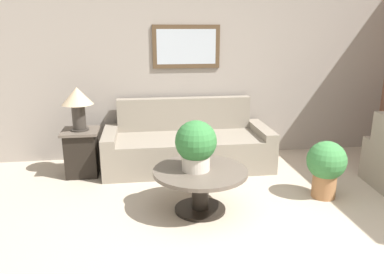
% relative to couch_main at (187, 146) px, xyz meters
% --- Properties ---
extents(ground_plane, '(20.00, 20.00, 0.00)m').
position_rel_couch_main_xyz_m(ground_plane, '(0.60, -2.28, -0.29)').
color(ground_plane, tan).
extents(wall_back, '(7.22, 0.09, 2.60)m').
position_rel_couch_main_xyz_m(wall_back, '(0.59, 0.52, 1.02)').
color(wall_back, gray).
rests_on(wall_back, ground_plane).
extents(couch_main, '(2.29, 0.94, 0.92)m').
position_rel_couch_main_xyz_m(couch_main, '(0.00, 0.00, 0.00)').
color(couch_main, gray).
rests_on(couch_main, ground_plane).
extents(coffee_table, '(0.99, 0.99, 0.47)m').
position_rel_couch_main_xyz_m(coffee_table, '(-0.04, -1.37, 0.05)').
color(coffee_table, black).
rests_on(coffee_table, ground_plane).
extents(side_table, '(0.47, 0.47, 0.61)m').
position_rel_couch_main_xyz_m(side_table, '(-1.42, -0.14, 0.02)').
color(side_table, black).
rests_on(side_table, ground_plane).
extents(table_lamp, '(0.40, 0.40, 0.56)m').
position_rel_couch_main_xyz_m(table_lamp, '(-1.42, -0.14, 0.70)').
color(table_lamp, '#2D2823').
rests_on(table_lamp, side_table).
extents(potted_plant_on_table, '(0.43, 0.43, 0.52)m').
position_rel_couch_main_xyz_m(potted_plant_on_table, '(-0.08, -1.37, 0.45)').
color(potted_plant_on_table, beige).
rests_on(potted_plant_on_table, coffee_table).
extents(potted_plant_floor, '(0.44, 0.44, 0.67)m').
position_rel_couch_main_xyz_m(potted_plant_floor, '(1.43, -1.24, 0.10)').
color(potted_plant_floor, '#9E6B42').
rests_on(potted_plant_floor, ground_plane).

